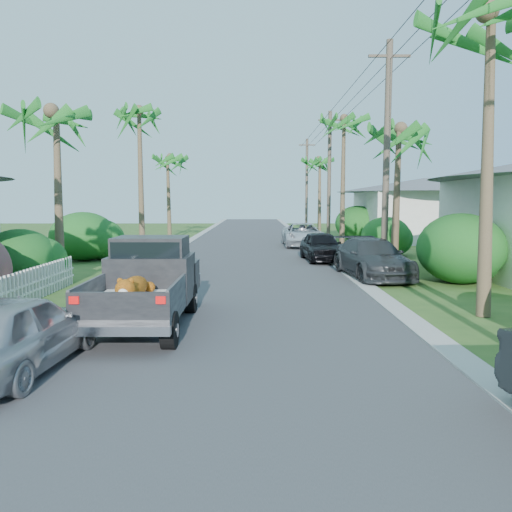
{
  "coord_description": "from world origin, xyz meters",
  "views": [
    {
      "loc": [
        0.49,
        -6.61,
        2.91
      ],
      "look_at": [
        0.52,
        7.17,
        1.4
      ],
      "focal_mm": 35.0,
      "sensor_mm": 36.0,
      "label": 1
    }
  ],
  "objects_px": {
    "parked_car_lf": "(154,256)",
    "palm_r_c": "(344,120)",
    "parked_car_rd": "(303,235)",
    "utility_pole_b": "(387,158)",
    "house_right_far": "(425,212)",
    "palm_l_c": "(139,112)",
    "palm_r_a": "(495,14)",
    "utility_pole_c": "(329,177)",
    "pickup_truck": "(149,281)",
    "palm_l_d": "(168,157)",
    "parked_car_rf": "(321,247)",
    "palm_l_b": "(55,112)",
    "palm_r_d": "(320,160)",
    "parked_car_rm": "(372,258)",
    "utility_pole_d": "(307,184)",
    "parked_car_ln": "(14,333)",
    "palm_r_b": "(399,129)"
  },
  "relations": [
    {
      "from": "parked_car_lf",
      "to": "palm_r_c",
      "type": "relative_size",
      "value": 0.54
    },
    {
      "from": "parked_car_rd",
      "to": "utility_pole_b",
      "type": "height_order",
      "value": "utility_pole_b"
    },
    {
      "from": "house_right_far",
      "to": "palm_l_c",
      "type": "bearing_deg",
      "value": -157.17
    },
    {
      "from": "palm_r_a",
      "to": "utility_pole_c",
      "type": "relative_size",
      "value": 0.97
    },
    {
      "from": "pickup_truck",
      "to": "palm_l_d",
      "type": "xyz_separation_m",
      "value": [
        -4.45,
        28.77,
        5.43
      ]
    },
    {
      "from": "parked_car_rf",
      "to": "utility_pole_c",
      "type": "relative_size",
      "value": 0.47
    },
    {
      "from": "palm_l_b",
      "to": "palm_l_c",
      "type": "distance_m",
      "value": 10.19
    },
    {
      "from": "palm_r_c",
      "to": "house_right_far",
      "type": "bearing_deg",
      "value": 30.47
    },
    {
      "from": "parked_car_lf",
      "to": "house_right_far",
      "type": "xyz_separation_m",
      "value": [
        16.6,
        16.61,
        1.39
      ]
    },
    {
      "from": "parked_car_rd",
      "to": "palm_l_d",
      "type": "relative_size",
      "value": 0.7
    },
    {
      "from": "palm_l_c",
      "to": "palm_r_d",
      "type": "relative_size",
      "value": 1.15
    },
    {
      "from": "pickup_truck",
      "to": "parked_car_lf",
      "type": "bearing_deg",
      "value": 100.76
    },
    {
      "from": "house_right_far",
      "to": "palm_r_d",
      "type": "bearing_deg",
      "value": 123.02
    },
    {
      "from": "palm_l_c",
      "to": "palm_r_d",
      "type": "xyz_separation_m",
      "value": [
        12.5,
        18.0,
        -1.18
      ]
    },
    {
      "from": "palm_r_a",
      "to": "utility_pole_b",
      "type": "bearing_deg",
      "value": 95.71
    },
    {
      "from": "parked_car_rm",
      "to": "palm_l_d",
      "type": "height_order",
      "value": "palm_l_d"
    },
    {
      "from": "parked_car_rf",
      "to": "utility_pole_b",
      "type": "height_order",
      "value": "utility_pole_b"
    },
    {
      "from": "parked_car_rd",
      "to": "palm_l_d",
      "type": "distance_m",
      "value": 14.35
    },
    {
      "from": "palm_l_d",
      "to": "utility_pole_d",
      "type": "distance_m",
      "value": 15.19
    },
    {
      "from": "parked_car_rd",
      "to": "palm_l_c",
      "type": "height_order",
      "value": "palm_l_c"
    },
    {
      "from": "utility_pole_b",
      "to": "utility_pole_d",
      "type": "distance_m",
      "value": 30.0
    },
    {
      "from": "palm_l_d",
      "to": "palm_r_d",
      "type": "xyz_separation_m",
      "value": [
        13.0,
        6.0,
        0.29
      ]
    },
    {
      "from": "parked_car_ln",
      "to": "parked_car_lf",
      "type": "distance_m",
      "value": 11.72
    },
    {
      "from": "pickup_truck",
      "to": "parked_car_lf",
      "type": "xyz_separation_m",
      "value": [
        -1.55,
        8.17,
        -0.28
      ]
    },
    {
      "from": "utility_pole_b",
      "to": "palm_l_d",
      "type": "bearing_deg",
      "value": 119.95
    },
    {
      "from": "palm_l_b",
      "to": "palm_l_d",
      "type": "xyz_separation_m",
      "value": [
        0.3,
        22.0,
        0.29
      ]
    },
    {
      "from": "palm_r_c",
      "to": "utility_pole_c",
      "type": "bearing_deg",
      "value": 106.7
    },
    {
      "from": "house_right_far",
      "to": "utility_pole_b",
      "type": "bearing_deg",
      "value": -113.52
    },
    {
      "from": "palm_l_c",
      "to": "house_right_far",
      "type": "xyz_separation_m",
      "value": [
        19.0,
        8.0,
        -5.79
      ]
    },
    {
      "from": "palm_l_d",
      "to": "parked_car_rd",
      "type": "bearing_deg",
      "value": -39.93
    },
    {
      "from": "palm_l_b",
      "to": "utility_pole_c",
      "type": "distance_m",
      "value": 20.3
    },
    {
      "from": "parked_car_rm",
      "to": "palm_r_d",
      "type": "relative_size",
      "value": 0.63
    },
    {
      "from": "palm_l_d",
      "to": "utility_pole_c",
      "type": "xyz_separation_m",
      "value": [
        12.1,
        -6.0,
        -1.84
      ]
    },
    {
      "from": "palm_r_d",
      "to": "palm_r_b",
      "type": "bearing_deg",
      "value": -89.77
    },
    {
      "from": "palm_r_a",
      "to": "palm_l_d",
      "type": "bearing_deg",
      "value": 114.57
    },
    {
      "from": "palm_l_c",
      "to": "utility_pole_c",
      "type": "relative_size",
      "value": 1.02
    },
    {
      "from": "palm_r_a",
      "to": "palm_r_d",
      "type": "distance_m",
      "value": 34.01
    },
    {
      "from": "pickup_truck",
      "to": "house_right_far",
      "type": "bearing_deg",
      "value": 58.72
    },
    {
      "from": "palm_r_d",
      "to": "utility_pole_d",
      "type": "distance_m",
      "value": 3.79
    },
    {
      "from": "parked_car_rf",
      "to": "palm_l_b",
      "type": "xyz_separation_m",
      "value": [
        -10.55,
        -5.65,
        5.43
      ]
    },
    {
      "from": "palm_r_b",
      "to": "utility_pole_c",
      "type": "relative_size",
      "value": 0.8
    },
    {
      "from": "house_right_far",
      "to": "utility_pole_b",
      "type": "relative_size",
      "value": 1.0
    },
    {
      "from": "parked_car_rd",
      "to": "palm_l_b",
      "type": "bearing_deg",
      "value": -128.02
    },
    {
      "from": "parked_car_lf",
      "to": "palm_r_a",
      "type": "bearing_deg",
      "value": 146.1
    },
    {
      "from": "pickup_truck",
      "to": "palm_l_b",
      "type": "distance_m",
      "value": 9.74
    },
    {
      "from": "parked_car_rm",
      "to": "utility_pole_d",
      "type": "distance_m",
      "value": 30.83
    },
    {
      "from": "palm_r_a",
      "to": "house_right_far",
      "type": "height_order",
      "value": "palm_r_a"
    },
    {
      "from": "utility_pole_d",
      "to": "palm_r_d",
      "type": "bearing_deg",
      "value": -73.3
    },
    {
      "from": "parked_car_ln",
      "to": "palm_l_c",
      "type": "relative_size",
      "value": 0.44
    },
    {
      "from": "parked_car_rm",
      "to": "parked_car_rf",
      "type": "xyz_separation_m",
      "value": [
        -1.25,
        5.23,
        -0.02
      ]
    }
  ]
}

